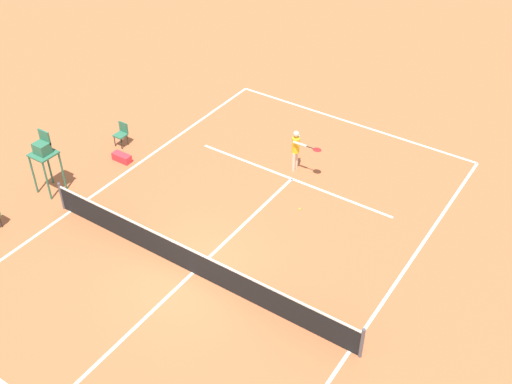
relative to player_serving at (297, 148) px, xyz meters
name	(u,v)px	position (x,y,z in m)	size (l,w,h in m)	color
ground_plane	(193,273)	(-0.18, 6.39, -0.99)	(60.00, 60.00, 0.00)	#B76038
court_lines	(193,272)	(-0.18, 6.39, -0.99)	(10.75, 21.25, 0.01)	white
tennis_net	(192,261)	(-0.18, 6.39, -0.49)	(11.35, 0.10, 1.07)	#4C4C51
player_serving	(297,148)	(0.00, 0.00, 0.00)	(1.27, 0.54, 1.67)	beige
tennis_ball	(300,209)	(-1.33, 1.96, -0.95)	(0.07, 0.07, 0.07)	#CCE033
umpire_chair	(44,153)	(6.57, 5.92, 0.62)	(0.80, 0.80, 2.41)	#2D6B4C
courtside_chair_mid	(122,133)	(6.55, 2.32, -0.45)	(0.44, 0.46, 0.95)	#262626
equipment_bag	(122,158)	(5.79, 3.17, -0.84)	(0.76, 0.32, 0.30)	red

